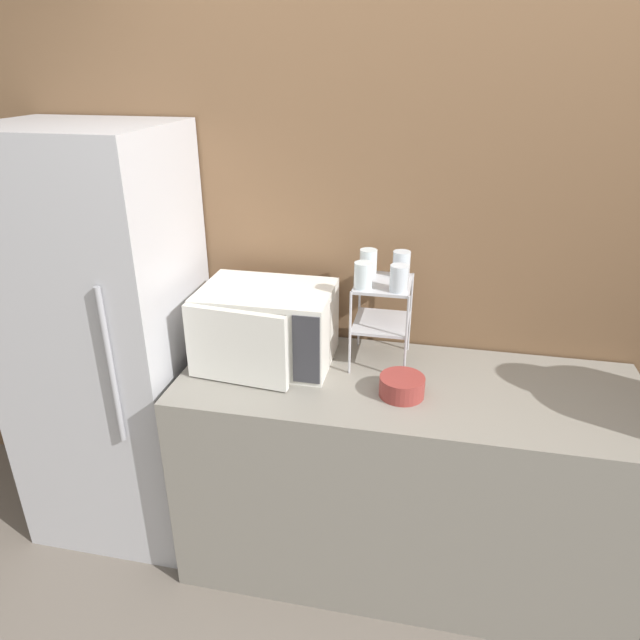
% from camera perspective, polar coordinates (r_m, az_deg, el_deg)
% --- Properties ---
extents(ground_plane, '(12.00, 12.00, 0.00)m').
position_cam_1_polar(ground_plane, '(2.59, 6.86, -27.74)').
color(ground_plane, '#6B6056').
extents(wall_back, '(8.00, 0.06, 2.60)m').
position_cam_1_polar(wall_back, '(2.43, 10.05, 6.40)').
color(wall_back, brown).
rests_on(wall_back, ground_plane).
extents(counter, '(1.79, 0.68, 0.90)m').
position_cam_1_polar(counter, '(2.50, 8.17, -15.18)').
color(counter, gray).
rests_on(counter, ground_plane).
extents(microwave, '(0.53, 0.44, 0.31)m').
position_cam_1_polar(microwave, '(2.31, -5.44, -0.61)').
color(microwave, silver).
rests_on(microwave, counter).
extents(dish_rack, '(0.23, 0.26, 0.35)m').
position_cam_1_polar(dish_rack, '(2.27, 6.24, 1.47)').
color(dish_rack, '#B2B2B7').
rests_on(dish_rack, counter).
extents(glass_front_left, '(0.07, 0.07, 0.10)m').
position_cam_1_polar(glass_front_left, '(2.16, 4.34, 4.47)').
color(glass_front_left, silver).
rests_on(glass_front_left, dish_rack).
extents(glass_back_right, '(0.07, 0.07, 0.10)m').
position_cam_1_polar(glass_back_right, '(2.30, 8.14, 5.60)').
color(glass_back_right, silver).
rests_on(glass_back_right, dish_rack).
extents(glass_front_right, '(0.07, 0.07, 0.10)m').
position_cam_1_polar(glass_front_right, '(2.14, 7.91, 4.15)').
color(glass_front_right, silver).
rests_on(glass_front_right, dish_rack).
extents(glass_back_left, '(0.07, 0.07, 0.10)m').
position_cam_1_polar(glass_back_left, '(2.31, 4.85, 5.82)').
color(glass_back_left, silver).
rests_on(glass_back_left, dish_rack).
extents(bowl, '(0.17, 0.17, 0.08)m').
position_cam_1_polar(bowl, '(2.14, 8.19, -6.59)').
color(bowl, maroon).
rests_on(bowl, counter).
extents(refrigerator, '(0.72, 0.64, 1.83)m').
position_cam_1_polar(refrigerator, '(2.64, -20.45, -2.39)').
color(refrigerator, '#B7B7BC').
rests_on(refrigerator, ground_plane).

